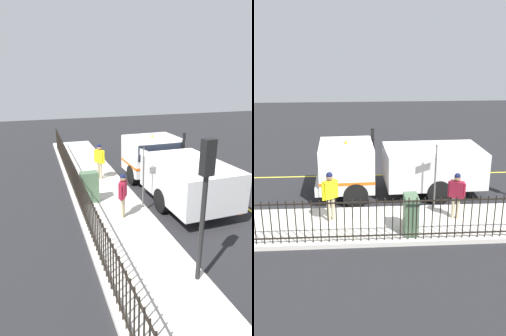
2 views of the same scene
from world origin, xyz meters
TOP-DOWN VIEW (x-y plane):
  - ground_plane at (0.00, 0.00)m, footprint 49.67×49.67m
  - sidewalk_slab at (3.14, 0.00)m, footprint 2.69×22.58m
  - lane_marking at (-2.14, 0.00)m, footprint 0.12×20.32m
  - work_truck at (0.20, -0.16)m, footprint 2.73×6.83m
  - worker_standing at (2.82, -2.48)m, footprint 0.48×0.54m
  - pedestrian_distant at (2.93, 1.84)m, footprint 0.42×0.55m
  - iron_fence at (4.31, 0.00)m, footprint 0.04×19.23m
  - utility_cabinet at (3.82, 0.14)m, footprint 0.71×0.43m
  - traffic_cone at (-1.53, 2.57)m, footprint 0.41×0.41m
  - street_sign at (1.94, 1.30)m, footprint 0.15×0.49m

SIDE VIEW (x-z plane):
  - ground_plane at x=0.00m, z-range 0.00..0.00m
  - lane_marking at x=-2.14m, z-range 0.00..0.01m
  - sidewalk_slab at x=3.14m, z-range 0.00..0.15m
  - traffic_cone at x=-1.53m, z-range 0.00..0.59m
  - utility_cabinet at x=3.82m, z-range 0.15..1.43m
  - iron_fence at x=4.31m, z-range 0.16..1.58m
  - pedestrian_distant at x=2.93m, z-range 0.34..2.01m
  - worker_standing at x=2.82m, z-range 0.35..2.12m
  - work_truck at x=0.20m, z-range 0.00..2.55m
  - street_sign at x=1.94m, z-range 0.45..2.86m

